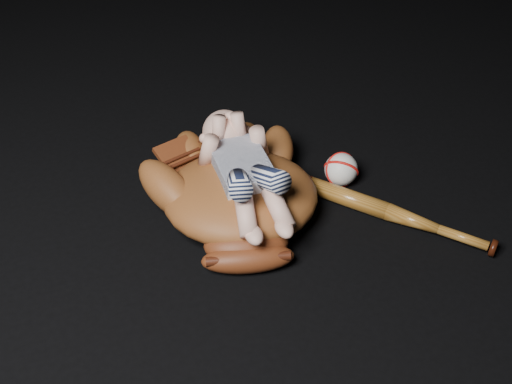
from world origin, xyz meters
TOP-DOWN VIEW (x-y plane):
  - baseball_glove at (0.03, 0.18)m, footprint 0.53×0.57m
  - newborn_baby at (0.03, 0.17)m, footprint 0.22×0.40m
  - baseball_bat at (0.32, 0.02)m, footprint 0.27×0.36m
  - baseball at (0.28, 0.19)m, footprint 0.10×0.10m

SIDE VIEW (x-z plane):
  - baseball_bat at x=0.32m, z-range 0.00..0.04m
  - baseball at x=0.28m, z-range 0.00..0.08m
  - baseball_glove at x=0.03m, z-range 0.00..0.14m
  - newborn_baby at x=0.03m, z-range 0.05..0.21m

